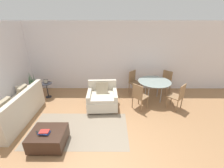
% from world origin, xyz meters
% --- Properties ---
extents(ground_plane, '(20.00, 20.00, 0.00)m').
position_xyz_m(ground_plane, '(0.00, 0.00, 0.00)').
color(ground_plane, '#A3754C').
extents(wall_back, '(12.00, 0.06, 2.75)m').
position_xyz_m(wall_back, '(0.00, 3.58, 1.38)').
color(wall_back, white).
rests_on(wall_back, ground_plane).
extents(area_rug, '(2.66, 1.50, 0.01)m').
position_xyz_m(area_rug, '(-0.83, 0.85, 0.00)').
color(area_rug, gray).
rests_on(area_rug, ground_plane).
extents(couch, '(0.91, 2.10, 0.91)m').
position_xyz_m(couch, '(-2.76, 1.27, 0.30)').
color(couch, beige).
rests_on(couch, ground_plane).
extents(armchair, '(1.02, 1.00, 0.87)m').
position_xyz_m(armchair, '(-0.25, 2.04, 0.33)').
color(armchair, beige).
rests_on(armchair, ground_plane).
extents(ottoman, '(0.80, 0.69, 0.40)m').
position_xyz_m(ottoman, '(-1.42, 0.30, 0.22)').
color(ottoman, '#382319').
rests_on(ottoman, ground_plane).
extents(book_stack, '(0.24, 0.17, 0.07)m').
position_xyz_m(book_stack, '(-1.45, 0.24, 0.43)').
color(book_stack, '#2D478C').
rests_on(book_stack, ottoman).
extents(tv_remote_primary, '(0.14, 0.15, 0.01)m').
position_xyz_m(tv_remote_primary, '(-1.62, 0.26, 0.40)').
color(tv_remote_primary, black).
rests_on(tv_remote_primary, ottoman).
extents(potted_plant, '(0.39, 0.39, 1.01)m').
position_xyz_m(potted_plant, '(-2.97, 2.80, 0.23)').
color(potted_plant, maroon).
rests_on(potted_plant, ground_plane).
extents(side_table, '(0.39, 0.39, 0.58)m').
position_xyz_m(side_table, '(-2.40, 2.72, 0.40)').
color(side_table, black).
rests_on(side_table, ground_plane).
extents(picture_frame, '(0.15, 0.06, 0.16)m').
position_xyz_m(picture_frame, '(-2.40, 2.72, 0.66)').
color(picture_frame, black).
rests_on(picture_frame, side_table).
extents(dining_table, '(1.17, 1.17, 0.74)m').
position_xyz_m(dining_table, '(1.59, 2.55, 0.67)').
color(dining_table, '#8C9E99').
rests_on(dining_table, ground_plane).
extents(dining_chair_near_left, '(0.59, 0.59, 0.90)m').
position_xyz_m(dining_chair_near_left, '(0.95, 1.91, 0.52)').
color(dining_chair_near_left, '#93704C').
rests_on(dining_chair_near_left, ground_plane).
extents(dining_chair_near_right, '(0.59, 0.59, 0.90)m').
position_xyz_m(dining_chair_near_right, '(2.23, 1.91, 0.52)').
color(dining_chair_near_right, '#93704C').
rests_on(dining_chair_near_right, ground_plane).
extents(dining_chair_far_left, '(0.59, 0.59, 0.90)m').
position_xyz_m(dining_chair_far_left, '(0.95, 3.19, 0.52)').
color(dining_chair_far_left, '#93704C').
rests_on(dining_chair_far_left, ground_plane).
extents(dining_chair_far_right, '(0.59, 0.59, 0.90)m').
position_xyz_m(dining_chair_far_right, '(2.23, 3.19, 0.52)').
color(dining_chair_far_right, '#93704C').
rests_on(dining_chair_far_right, ground_plane).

